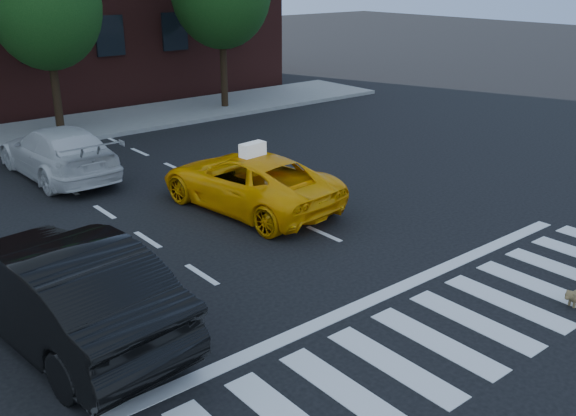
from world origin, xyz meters
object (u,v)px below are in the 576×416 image
(taxi, at_px, (248,181))
(dog, at_px, (576,296))
(black_sedan, at_px, (60,289))
(white_suv, at_px, (58,152))

(taxi, xyz_separation_m, dog, (1.50, -7.64, -0.49))
(taxi, bearing_deg, dog, 94.57)
(black_sedan, height_order, dog, black_sedan)
(black_sedan, height_order, white_suv, black_sedan)
(black_sedan, relative_size, dog, 9.24)
(dog, bearing_deg, taxi, 114.51)
(black_sedan, distance_m, dog, 8.70)
(white_suv, height_order, dog, white_suv)
(taxi, relative_size, black_sedan, 0.95)
(taxi, distance_m, white_suv, 6.05)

